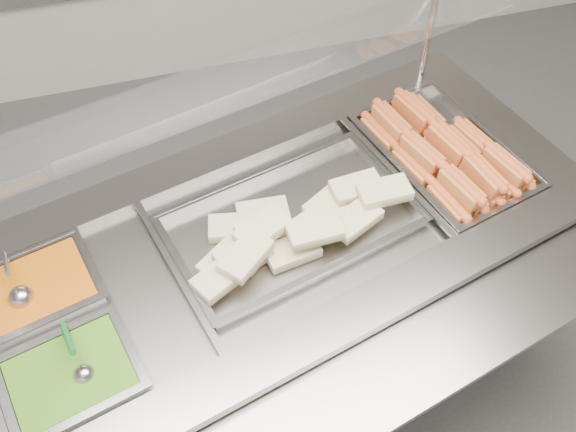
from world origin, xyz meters
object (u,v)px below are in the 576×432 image
object	(u,v)px
steam_counter	(275,310)
pan_wraps	(291,225)
serving_spoon	(81,368)
sneeze_guard	(229,84)
ladle	(21,296)
pan_hotdogs	(442,159)

from	to	relation	value
steam_counter	pan_wraps	xyz separation A→B (m)	(0.06, 0.02, 0.43)
pan_wraps	serving_spoon	distance (m)	0.71
pan_wraps	serving_spoon	world-z (taller)	serving_spoon
pan_wraps	sneeze_guard	bearing A→B (deg)	119.63
sneeze_guard	ladle	world-z (taller)	sneeze_guard
sneeze_guard	pan_wraps	world-z (taller)	sneeze_guard
steam_counter	serving_spoon	size ratio (longest dim) A/B	11.31
pan_wraps	ladle	bearing A→B (deg)	-175.67
steam_counter	serving_spoon	world-z (taller)	serving_spoon
pan_wraps	ladle	size ratio (longest dim) A/B	3.96
pan_hotdogs	ladle	distance (m)	1.35
steam_counter	pan_wraps	distance (m)	0.44
sneeze_guard	serving_spoon	bearing A→B (deg)	-134.79
steam_counter	ladle	xyz separation A→B (m)	(-0.71, -0.04, 0.47)
sneeze_guard	ladle	xyz separation A→B (m)	(-0.66, -0.26, -0.37)
sneeze_guard	serving_spoon	world-z (taller)	sneeze_guard
pan_hotdogs	serving_spoon	distance (m)	1.28
pan_wraps	ladle	xyz separation A→B (m)	(-0.77, -0.06, 0.04)
pan_wraps	steam_counter	bearing A→B (deg)	-165.72
pan_hotdogs	ladle	world-z (taller)	ladle
steam_counter	serving_spoon	distance (m)	0.80
ladle	sneeze_guard	bearing A→B (deg)	21.60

